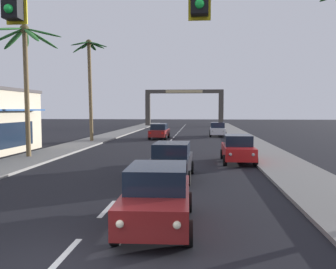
# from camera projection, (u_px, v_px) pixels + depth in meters

# --- Properties ---
(sidewalk_right) EXTENTS (3.20, 110.00, 0.14)m
(sidewalk_right) POSITION_uv_depth(u_px,v_px,m) (265.00, 152.00, 26.31)
(sidewalk_right) COLOR gray
(sidewalk_right) RESTS_ON ground
(sidewalk_left) EXTENTS (3.20, 110.00, 0.14)m
(sidewalk_left) POSITION_uv_depth(u_px,v_px,m) (60.00, 150.00, 27.69)
(sidewalk_left) COLOR gray
(sidewalk_left) RESTS_ON ground
(lane_markings) EXTENTS (4.28, 88.38, 0.01)m
(lane_markings) POSITION_uv_depth(u_px,v_px,m) (166.00, 152.00, 27.35)
(lane_markings) COLOR silver
(lane_markings) RESTS_ON ground
(traffic_signal_mast) EXTENTS (10.83, 0.41, 6.84)m
(traffic_signal_mast) POSITION_uv_depth(u_px,v_px,m) (207.00, 21.00, 6.52)
(traffic_signal_mast) COLOR #2D2D33
(traffic_signal_mast) RESTS_ON ground
(sedan_lead_at_stop_bar) EXTENTS (2.05, 4.49, 1.68)m
(sedan_lead_at_stop_bar) POSITION_uv_depth(u_px,v_px,m) (157.00, 196.00, 9.87)
(sedan_lead_at_stop_bar) COLOR maroon
(sedan_lead_at_stop_bar) RESTS_ON ground
(sedan_third_in_queue) EXTENTS (2.04, 4.49, 1.68)m
(sedan_third_in_queue) POSITION_uv_depth(u_px,v_px,m) (171.00, 160.00, 16.65)
(sedan_third_in_queue) COLOR black
(sedan_third_in_queue) RESTS_ON ground
(sedan_oncoming_far) EXTENTS (2.08, 4.50, 1.68)m
(sedan_oncoming_far) POSITION_uv_depth(u_px,v_px,m) (159.00, 131.00, 39.16)
(sedan_oncoming_far) COLOR maroon
(sedan_oncoming_far) RESTS_ON ground
(sedan_parked_nearest_kerb) EXTENTS (1.97, 4.46, 1.68)m
(sedan_parked_nearest_kerb) POSITION_uv_depth(u_px,v_px,m) (238.00, 149.00, 21.76)
(sedan_parked_nearest_kerb) COLOR red
(sedan_parked_nearest_kerb) RESTS_ON ground
(sedan_parked_mid_kerb) EXTENTS (2.04, 4.49, 1.68)m
(sedan_parked_mid_kerb) POSITION_uv_depth(u_px,v_px,m) (218.00, 129.00, 42.83)
(sedan_parked_mid_kerb) COLOR silver
(sedan_parked_mid_kerb) RESTS_ON ground
(palm_left_second) EXTENTS (4.75, 4.56, 8.73)m
(palm_left_second) POSITION_uv_depth(u_px,v_px,m) (25.00, 59.00, 23.21)
(palm_left_second) COLOR brown
(palm_left_second) RESTS_ON ground
(palm_left_third) EXTENTS (3.54, 3.75, 10.07)m
(palm_left_third) POSITION_uv_depth(u_px,v_px,m) (90.00, 69.00, 34.98)
(palm_left_third) COLOR brown
(palm_left_third) RESTS_ON ground
(town_gateway_arch) EXTENTS (15.05, 0.90, 7.05)m
(town_gateway_arch) POSITION_uv_depth(u_px,v_px,m) (184.00, 103.00, 68.71)
(town_gateway_arch) COLOR #423D38
(town_gateway_arch) RESTS_ON ground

